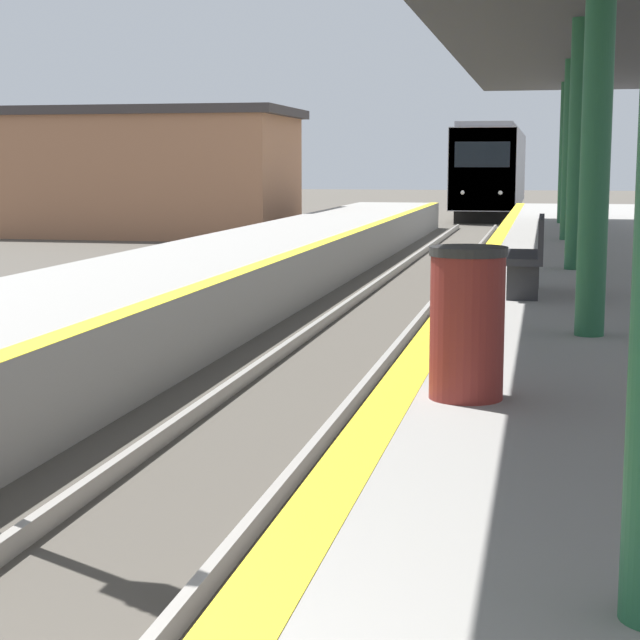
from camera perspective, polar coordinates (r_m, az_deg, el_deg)
train at (r=52.77m, az=9.16°, el=7.86°), size 2.79×16.80×4.23m
station_canopy at (r=16.13m, az=13.79°, el=15.46°), size 4.51×30.97×3.77m
trash_bin at (r=7.06m, az=7.84°, el=-0.14°), size 0.51×0.51×1.00m
bench at (r=12.83m, az=11.14°, el=3.49°), size 0.44×1.50×0.92m
station_building at (r=38.32m, az=-9.69°, el=7.79°), size 11.05×5.80×4.39m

